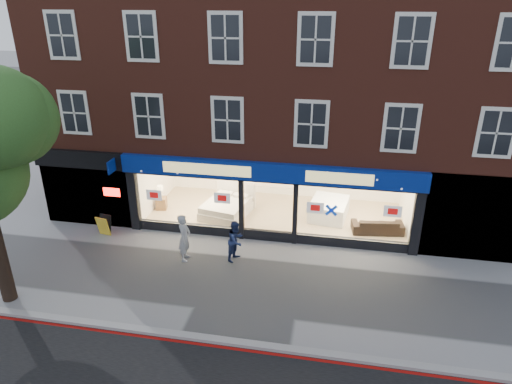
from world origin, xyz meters
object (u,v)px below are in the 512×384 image
(a_board, at_px, (104,225))
(pedestrian_blue, at_px, (236,241))
(sofa, at_px, (377,225))
(pedestrian_grey, at_px, (184,238))
(mattress_stack, at_px, (329,209))
(display_bed, at_px, (227,207))

(a_board, bearing_deg, pedestrian_blue, 1.70)
(sofa, distance_m, a_board, 11.01)
(a_board, xyz_separation_m, pedestrian_grey, (3.81, -1.18, 0.48))
(mattress_stack, xyz_separation_m, pedestrian_grey, (-5.02, -4.27, 0.42))
(mattress_stack, xyz_separation_m, pedestrian_blue, (-3.19, -3.93, 0.30))
(a_board, distance_m, pedestrian_blue, 5.71)
(sofa, xyz_separation_m, pedestrian_blue, (-5.18, -2.91, 0.37))
(a_board, bearing_deg, sofa, 20.99)
(display_bed, bearing_deg, mattress_stack, 18.46)
(display_bed, relative_size, a_board, 2.99)
(mattress_stack, bearing_deg, display_bed, -173.12)
(pedestrian_grey, bearing_deg, pedestrian_blue, -80.38)
(pedestrian_grey, bearing_deg, a_board, 72.04)
(sofa, relative_size, pedestrian_grey, 1.14)
(display_bed, xyz_separation_m, sofa, (6.35, -0.50, -0.05))
(mattress_stack, height_order, pedestrian_grey, pedestrian_grey)
(a_board, height_order, pedestrian_blue, pedestrian_blue)
(sofa, height_order, pedestrian_grey, pedestrian_grey)
(display_bed, xyz_separation_m, a_board, (-4.46, -2.57, -0.03))
(sofa, bearing_deg, display_bed, -12.29)
(a_board, distance_m, pedestrian_grey, 4.02)
(pedestrian_grey, height_order, pedestrian_blue, pedestrian_grey)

